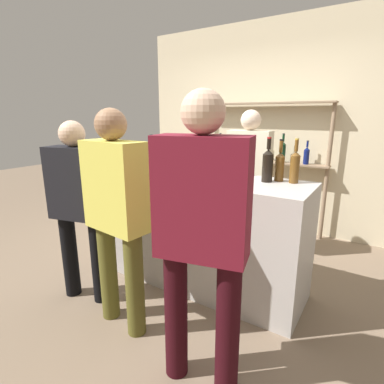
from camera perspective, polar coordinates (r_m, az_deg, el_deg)
The scene contains 16 objects.
ground_plane at distance 3.12m, azimuth 0.00°, elevation -16.08°, with size 16.00×16.00×0.00m, color #7A6651.
bar_counter at distance 2.89m, azimuth 0.00°, elevation -7.08°, with size 2.12×0.64×1.05m, color #B7B2AD.
back_wall at distance 4.42m, azimuth 13.88°, elevation 11.70°, with size 3.72×0.12×2.80m, color beige.
back_shelf at distance 4.27m, azimuth 12.83°, elevation 8.21°, with size 1.82×0.18×1.74m.
counter_bottle_0 at distance 2.58m, azimuth 16.35°, elevation 4.86°, with size 0.08×0.08×0.35m.
counter_bottle_1 at distance 2.53m, azimuth 14.21°, elevation 5.08°, with size 0.09×0.09×0.36m.
counter_bottle_2 at distance 2.55m, azimuth 18.98°, elevation 4.69°, with size 0.08×0.08×0.36m.
counter_bottle_3 at distance 2.74m, azimuth -7.61°, elevation 6.12°, with size 0.08×0.08×0.37m.
counter_bottle_4 at distance 2.64m, azimuth 2.04°, elevation 5.71°, with size 0.07×0.07×0.34m.
counter_bottle_5 at distance 2.67m, azimuth 5.08°, elevation 6.01°, with size 0.08×0.08×0.38m.
wine_glass at distance 2.47m, azimuth 8.21°, elevation 4.49°, with size 0.09×0.09×0.15m.
ice_bucket at distance 3.01m, azimuth -4.10°, elevation 6.21°, with size 0.21×0.21×0.21m.
customer_right at distance 1.63m, azimuth 1.91°, elevation -6.86°, with size 0.54×0.33×1.71m.
customer_center at distance 2.19m, azimuth -14.21°, elevation -3.02°, with size 0.50×0.26×1.63m.
customer_left at distance 2.65m, azimuth -20.79°, elevation -1.65°, with size 0.51×0.32×1.54m.
server_behind_counter at distance 3.38m, azimuth 10.67°, elevation 3.48°, with size 0.47×0.22×1.64m.
Camera 1 is at (1.45, -2.26, 1.59)m, focal length 28.00 mm.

